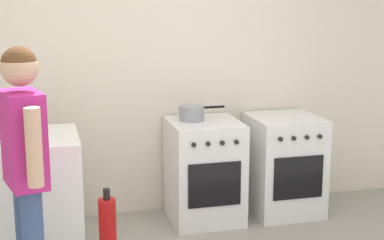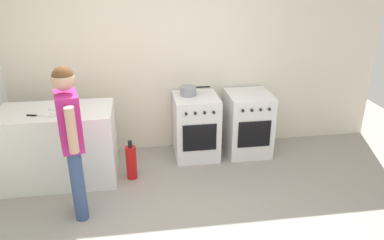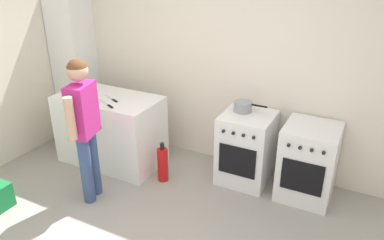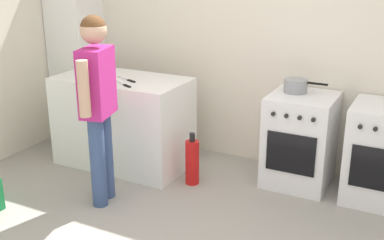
{
  "view_description": "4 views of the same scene",
  "coord_description": "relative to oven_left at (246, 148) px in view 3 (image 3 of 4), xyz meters",
  "views": [
    {
      "loc": [
        -0.93,
        -2.96,
        1.89
      ],
      "look_at": [
        0.05,
        0.82,
        1.04
      ],
      "focal_mm": 55.0,
      "sensor_mm": 36.0,
      "label": 1
    },
    {
      "loc": [
        -0.37,
        -2.94,
        2.45
      ],
      "look_at": [
        0.21,
        0.96,
        0.78
      ],
      "focal_mm": 35.0,
      "sensor_mm": 36.0,
      "label": 2
    },
    {
      "loc": [
        1.55,
        -2.17,
        2.54
      ],
      "look_at": [
        -0.01,
        0.87,
        1.0
      ],
      "focal_mm": 35.0,
      "sensor_mm": 36.0,
      "label": 3
    },
    {
      "loc": [
        1.35,
        -2.54,
        2.02
      ],
      "look_at": [
        -0.28,
        0.62,
        0.81
      ],
      "focal_mm": 45.0,
      "sensor_mm": 36.0,
      "label": 4
    }
  ],
  "objects": [
    {
      "name": "back_wall",
      "position": [
        -0.35,
        0.37,
        0.87
      ],
      "size": [
        6.0,
        0.1,
        2.6
      ],
      "primitive_type": "cube",
      "color": "silver",
      "rests_on": "ground"
    },
    {
      "name": "counter_unit",
      "position": [
        -1.7,
        -0.38,
        0.02
      ],
      "size": [
        1.3,
        0.7,
        0.9
      ],
      "primitive_type": "cube",
      "color": "white",
      "rests_on": "ground"
    },
    {
      "name": "oven_left",
      "position": [
        0.0,
        0.0,
        0.0
      ],
      "size": [
        0.58,
        0.62,
        0.85
      ],
      "color": "white",
      "rests_on": "ground"
    },
    {
      "name": "oven_right",
      "position": [
        0.72,
        -0.0,
        -0.0
      ],
      "size": [
        0.57,
        0.62,
        0.85
      ],
      "color": "white",
      "rests_on": "ground"
    },
    {
      "name": "pot",
      "position": [
        -0.09,
        0.07,
        0.48
      ],
      "size": [
        0.39,
        0.21,
        0.12
      ],
      "color": "gray",
      "rests_on": "oven_left"
    },
    {
      "name": "knife_bread",
      "position": [
        -1.56,
        -0.57,
        0.48
      ],
      "size": [
        0.33,
        0.18,
        0.01
      ],
      "color": "silver",
      "rests_on": "counter_unit"
    },
    {
      "name": "knife_chef",
      "position": [
        -1.61,
        -0.42,
        0.48
      ],
      "size": [
        0.3,
        0.15,
        0.01
      ],
      "color": "silver",
      "rests_on": "counter_unit"
    },
    {
      "name": "knife_carving",
      "position": [
        -1.81,
        -0.54,
        0.48
      ],
      "size": [
        0.33,
        0.11,
        0.01
      ],
      "color": "silver",
      "rests_on": "counter_unit"
    },
    {
      "name": "person",
      "position": [
        -1.4,
        -1.13,
        0.52
      ],
      "size": [
        0.28,
        0.56,
        1.6
      ],
      "color": "#384C7A",
      "rests_on": "ground"
    },
    {
      "name": "fire_extinguisher",
      "position": [
        -0.87,
        -0.48,
        -0.21
      ],
      "size": [
        0.13,
        0.13,
        0.5
      ],
      "color": "red",
      "rests_on": "ground"
    },
    {
      "name": "larder_cabinet",
      "position": [
        -2.65,
        0.1,
        0.57
      ],
      "size": [
        0.48,
        0.44,
        2.0
      ],
      "primitive_type": "cube",
      "color": "white",
      "rests_on": "ground"
    }
  ]
}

